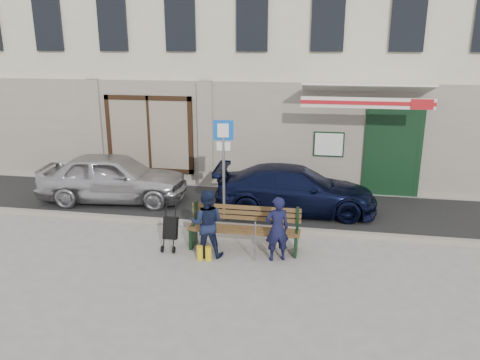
% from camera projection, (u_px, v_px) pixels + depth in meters
% --- Properties ---
extents(ground, '(80.00, 80.00, 0.00)m').
position_uv_depth(ground, '(214.00, 255.00, 9.83)').
color(ground, '#9E9991').
rests_on(ground, ground).
extents(asphalt_lane, '(60.00, 3.20, 0.01)m').
position_uv_depth(asphalt_lane, '(240.00, 206.00, 12.75)').
color(asphalt_lane, '#282828').
rests_on(asphalt_lane, ground).
extents(curb, '(60.00, 0.18, 0.12)m').
position_uv_depth(curb, '(228.00, 226.00, 11.23)').
color(curb, '#9E9384').
rests_on(curb, ground).
extents(building, '(20.00, 8.27, 10.00)m').
position_uv_depth(building, '(268.00, 22.00, 16.40)').
color(building, beige).
rests_on(building, ground).
extents(car_silver, '(4.22, 2.08, 1.38)m').
position_uv_depth(car_silver, '(113.00, 177.00, 13.01)').
color(car_silver, silver).
rests_on(car_silver, ground).
extents(car_navy, '(4.27, 1.92, 1.22)m').
position_uv_depth(car_navy, '(295.00, 189.00, 12.21)').
color(car_navy, black).
rests_on(car_navy, ground).
extents(parking_sign, '(0.47, 0.11, 2.56)m').
position_uv_depth(parking_sign, '(224.00, 156.00, 11.12)').
color(parking_sign, gray).
rests_on(parking_sign, ground).
extents(bench, '(2.40, 1.17, 0.98)m').
position_uv_depth(bench, '(242.00, 229.00, 10.00)').
color(bench, brown).
rests_on(bench, ground).
extents(man, '(0.58, 0.49, 1.36)m').
position_uv_depth(man, '(277.00, 229.00, 9.44)').
color(man, black).
rests_on(man, ground).
extents(woman, '(0.74, 0.59, 1.44)m').
position_uv_depth(woman, '(207.00, 223.00, 9.63)').
color(woman, '#141C37').
rests_on(woman, ground).
extents(stroller, '(0.31, 0.43, 1.04)m').
position_uv_depth(stroller, '(170.00, 229.00, 10.00)').
color(stroller, black).
rests_on(stroller, ground).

